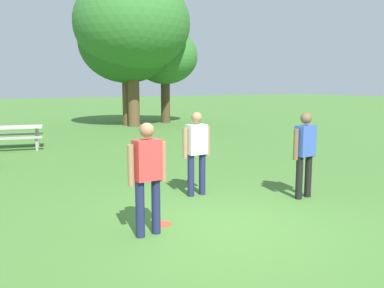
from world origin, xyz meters
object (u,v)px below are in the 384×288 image
object	(u,v)px
person_bystander	(197,148)
tree_far_right	(132,24)
frisbee	(162,224)
tree_slender_mid	(165,57)
tree_broad_center	(126,43)
picnic_table_far	(16,132)
person_catcher	(148,172)
person_thrower	(305,149)

from	to	relation	value
person_bystander	tree_far_right	distance (m)	14.07
frisbee	tree_far_right	size ratio (longest dim) A/B	0.04
tree_slender_mid	tree_broad_center	bearing A→B (deg)	-172.19
frisbee	tree_slender_mid	size ratio (longest dim) A/B	0.06
tree_broad_center	tree_slender_mid	xyz separation A→B (m)	(2.35, 0.32, -0.63)
person_bystander	picnic_table_far	world-z (taller)	person_bystander
person_catcher	frisbee	size ratio (longest dim) A/B	5.74
picnic_table_far	tree_far_right	world-z (taller)	tree_far_right
person_thrower	tree_far_right	xyz separation A→B (m)	(2.24, 14.05, 4.15)
person_thrower	picnic_table_far	size ratio (longest dim) A/B	0.84
person_thrower	frisbee	world-z (taller)	person_thrower
person_bystander	person_catcher	bearing A→B (deg)	-138.80
person_bystander	frisbee	size ratio (longest dim) A/B	5.74
person_bystander	tree_slender_mid	size ratio (longest dim) A/B	0.32
tree_broad_center	person_catcher	bearing A→B (deg)	-110.33
frisbee	tree_slender_mid	distance (m)	17.19
frisbee	tree_broad_center	bearing A→B (deg)	70.54
frisbee	picnic_table_far	xyz separation A→B (m)	(-0.96, 9.14, 0.55)
person_bystander	tree_far_right	world-z (taller)	tree_far_right
person_thrower	person_bystander	xyz separation A→B (m)	(-1.68, 1.19, 0.00)
tree_far_right	tree_slender_mid	size ratio (longest dim) A/B	1.46
person_catcher	tree_far_right	size ratio (longest dim) A/B	0.22
tree_broad_center	tree_far_right	world-z (taller)	tree_far_right
frisbee	tree_broad_center	xyz separation A→B (m)	(5.19, 14.69, 4.24)
person_catcher	person_bystander	size ratio (longest dim) A/B	1.00
tree_slender_mid	person_thrower	bearing A→B (deg)	-106.79
frisbee	tree_far_right	xyz separation A→B (m)	(5.26, 14.05, 5.08)
picnic_table_far	tree_far_right	size ratio (longest dim) A/B	0.26
picnic_table_far	tree_far_right	xyz separation A→B (m)	(6.23, 4.91, 4.53)
tree_broad_center	tree_slender_mid	distance (m)	2.46
person_thrower	tree_slender_mid	size ratio (longest dim) A/B	0.32
tree_broad_center	tree_far_right	distance (m)	1.06
person_thrower	tree_far_right	distance (m)	14.82
person_catcher	tree_broad_center	size ratio (longest dim) A/B	0.26
person_bystander	tree_broad_center	size ratio (longest dim) A/B	0.26
person_bystander	picnic_table_far	distance (m)	8.28
picnic_table_far	tree_slender_mid	bearing A→B (deg)	34.61
person_thrower	tree_slender_mid	xyz separation A→B (m)	(4.53, 15.01, 2.68)
frisbee	picnic_table_far	size ratio (longest dim) A/B	0.15
picnic_table_far	person_thrower	bearing A→B (deg)	-66.45
person_thrower	person_catcher	bearing A→B (deg)	-174.92
person_catcher	tree_broad_center	bearing A→B (deg)	69.67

